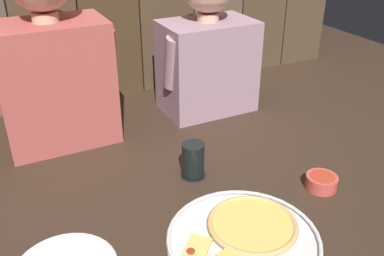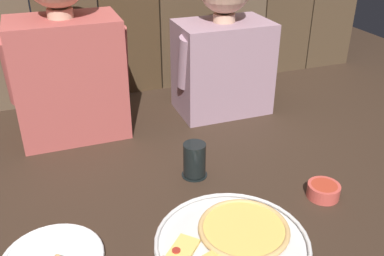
{
  "view_description": "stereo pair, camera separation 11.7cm",
  "coord_description": "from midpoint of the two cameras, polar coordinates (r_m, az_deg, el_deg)",
  "views": [
    {
      "loc": [
        -0.46,
        -0.82,
        0.73
      ],
      "look_at": [
        -0.0,
        0.1,
        0.18
      ],
      "focal_mm": 40.02,
      "sensor_mm": 36.0,
      "label": 1
    },
    {
      "loc": [
        -0.36,
        -0.87,
        0.73
      ],
      "look_at": [
        -0.0,
        0.1,
        0.18
      ],
      "focal_mm": 40.02,
      "sensor_mm": 36.0,
      "label": 2
    }
  ],
  "objects": [
    {
      "name": "diner_right",
      "position": [
        1.61,
        6.3,
        11.03
      ],
      "size": [
        0.38,
        0.22,
        0.57
      ],
      "color": "gray",
      "rests_on": "ground"
    },
    {
      "name": "diner_left",
      "position": [
        1.45,
        -14.3,
        9.97
      ],
      "size": [
        0.39,
        0.23,
        0.64
      ],
      "color": "#AD4C47",
      "rests_on": "ground"
    },
    {
      "name": "ground_plane",
      "position": [
        1.19,
        4.61,
        -9.9
      ],
      "size": [
        3.2,
        3.2,
        0.0
      ],
      "primitive_type": "plane",
      "color": "#332319"
    },
    {
      "name": "dipping_bowl",
      "position": [
        1.26,
        19.7,
        -7.87
      ],
      "size": [
        0.09,
        0.09,
        0.04
      ],
      "color": "#CC4C42",
      "rests_on": "ground"
    },
    {
      "name": "drinking_glass",
      "position": [
        1.26,
        2.98,
        -4.4
      ],
      "size": [
        0.08,
        0.08,
        0.11
      ],
      "color": "black",
      "rests_on": "ground"
    },
    {
      "name": "pizza_tray",
      "position": [
        1.07,
        8.83,
        -14.46
      ],
      "size": [
        0.37,
        0.37,
        0.03
      ],
      "color": "silver",
      "rests_on": "ground"
    }
  ]
}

